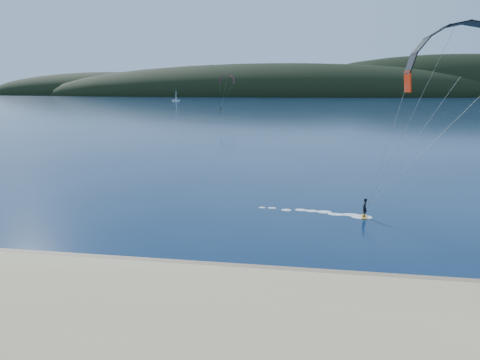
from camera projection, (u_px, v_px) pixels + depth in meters
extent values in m
plane|color=#081B3C|center=(136.00, 301.00, 23.51)|extent=(1800.00, 1800.00, 0.00)
cube|color=#846A4D|center=(162.00, 267.00, 27.85)|extent=(220.00, 2.50, 0.10)
ellipsoid|color=black|center=(272.00, 96.00, 725.86)|extent=(840.00, 280.00, 110.00)
ellipsoid|color=black|center=(452.00, 96.00, 717.86)|extent=(600.00, 240.00, 140.00)
ellipsoid|color=black|center=(110.00, 95.00, 833.36)|extent=(520.00, 220.00, 90.00)
cube|color=orange|center=(364.00, 217.00, 38.78)|extent=(0.58, 1.45, 0.08)
imported|color=black|center=(365.00, 208.00, 38.59)|extent=(0.47, 0.67, 1.74)
cylinder|color=gray|center=(410.00, 147.00, 34.67)|extent=(0.02, 0.02, 13.22)
cube|color=orange|center=(221.00, 111.00, 224.03)|extent=(1.19, 1.57, 0.09)
imported|color=black|center=(221.00, 109.00, 223.83)|extent=(1.08, 1.15, 1.89)
cylinder|color=gray|center=(224.00, 95.00, 218.75)|extent=(0.02, 0.02, 15.93)
cube|color=white|center=(176.00, 100.00, 421.39)|extent=(7.88, 3.86, 1.32)
cylinder|color=white|center=(176.00, 95.00, 420.27)|extent=(0.19, 0.19, 10.39)
cube|color=white|center=(176.00, 95.00, 421.54)|extent=(0.53, 2.42, 7.55)
cube|color=white|center=(176.00, 97.00, 419.21)|extent=(0.42, 1.86, 4.72)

